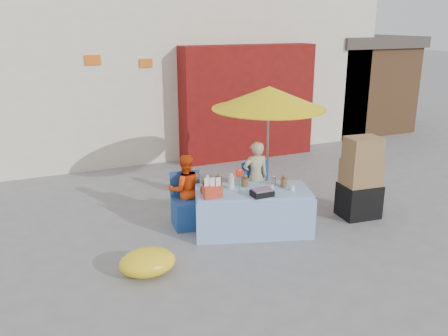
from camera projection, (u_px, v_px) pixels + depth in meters
name	position (u px, v px, depth m)	size (l,w,h in m)	color
ground	(240.00, 245.00, 6.88)	(80.00, 80.00, 0.00)	slate
backdrop	(137.00, 21.00, 12.72)	(14.00, 8.00, 7.80)	silver
market_table	(252.00, 210.00, 7.24)	(1.92, 1.31, 1.06)	#94B0ED
chair_left	(189.00, 211.00, 7.45)	(0.53, 0.52, 0.85)	navy
chair_right	(259.00, 199.00, 7.93)	(0.53, 0.52, 0.85)	navy
vendor_orange	(185.00, 189.00, 7.47)	(0.55, 0.43, 1.14)	#E03D0B
vendor_beige	(256.00, 177.00, 7.94)	(0.44, 0.29, 1.22)	#BFB087
umbrella	(269.00, 98.00, 7.81)	(1.90, 1.90, 2.09)	gray
box_stack	(360.00, 181.00, 7.71)	(0.66, 0.56, 1.36)	black
tarp_bundle	(148.00, 262.00, 6.05)	(0.73, 0.58, 0.33)	yellow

